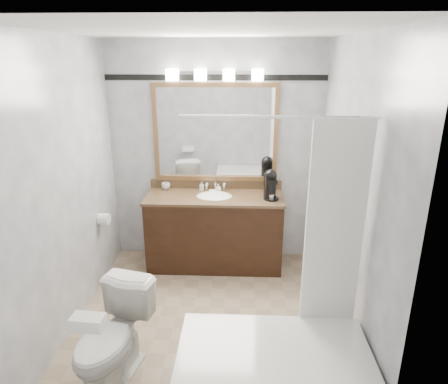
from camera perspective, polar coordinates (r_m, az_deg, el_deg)
The scene contains 14 objects.
room at distance 3.33m, azimuth -2.60°, elevation 0.08°, with size 2.42×2.62×2.52m.
vanity at distance 4.57m, azimuth -1.35°, elevation -5.37°, with size 1.53×0.58×0.97m.
mirror at distance 4.51m, azimuth -1.23°, elevation 8.40°, with size 1.40×0.04×1.10m.
vanity_light_bar at distance 4.38m, azimuth -1.34°, elevation 16.44°, with size 1.02×0.14×0.12m.
accent_stripe at distance 4.45m, azimuth -1.28°, elevation 16.05°, with size 2.40×0.01×0.06m, color black.
bathtub at distance 3.05m, azimuth 7.45°, elevation -23.45°, with size 1.30×0.75×1.96m.
tp_roll at distance 4.38m, azimuth -16.79°, elevation -3.71°, with size 0.12×0.12×0.11m, color white.
toilet at distance 3.21m, azimuth -15.74°, elevation -19.53°, with size 0.41×0.72×0.73m, color white.
tissue_box at distance 2.71m, azimuth -18.84°, elevation -17.18°, with size 0.20×0.11×0.08m, color white.
coffee_maker at distance 4.33m, azimuth 6.63°, elevation 1.21°, with size 0.17×0.21×0.32m.
cup_left at distance 4.67m, azimuth -8.31°, elevation 0.85°, with size 0.10×0.10×0.08m, color white.
soap_bottle_a at distance 4.59m, azimuth -3.21°, elevation 0.84°, with size 0.04×0.05×0.10m, color white.
soap_bottle_b at distance 4.53m, azimuth -0.85°, elevation 0.58°, with size 0.07×0.07×0.09m, color white.
soap_bar at distance 4.53m, azimuth -1.58°, elevation 0.11°, with size 0.09×0.05×0.03m, color beige.
Camera 1 is at (0.29, -3.14, 2.33)m, focal length 32.00 mm.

